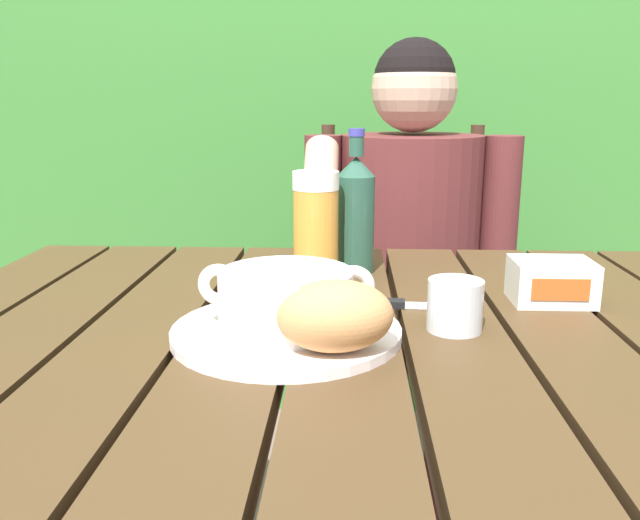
# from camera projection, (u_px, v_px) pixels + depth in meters

# --- Properties ---
(dining_table) EXTENTS (1.17, 0.89, 0.77)m
(dining_table) POSITION_uv_depth(u_px,v_px,m) (346.00, 405.00, 0.83)
(dining_table) COLOR #47331C
(dining_table) RESTS_ON ground_plane
(hedge_backdrop) EXTENTS (3.33, 0.98, 2.86)m
(hedge_backdrop) POSITION_uv_depth(u_px,v_px,m) (321.00, 37.00, 2.29)
(hedge_backdrop) COLOR #3A7D32
(hedge_backdrop) RESTS_ON ground_plane
(chair_near_diner) EXTENTS (0.44, 0.42, 0.98)m
(chair_near_diner) POSITION_uv_depth(u_px,v_px,m) (400.00, 321.00, 1.73)
(chair_near_diner) COLOR #3E281B
(chair_near_diner) RESTS_ON ground_plane
(person_eating) EXTENTS (0.48, 0.47, 1.18)m
(person_eating) POSITION_uv_depth(u_px,v_px,m) (408.00, 258.00, 1.48)
(person_eating) COLOR #5D2828
(person_eating) RESTS_ON ground_plane
(serving_plate) EXTENTS (0.27, 0.27, 0.01)m
(serving_plate) POSITION_uv_depth(u_px,v_px,m) (285.00, 332.00, 0.78)
(serving_plate) COLOR white
(serving_plate) RESTS_ON dining_table
(soup_bowl) EXTENTS (0.21, 0.16, 0.08)m
(soup_bowl) POSITION_uv_depth(u_px,v_px,m) (285.00, 298.00, 0.77)
(soup_bowl) COLOR white
(soup_bowl) RESTS_ON serving_plate
(bread_roll) EXTENTS (0.14, 0.11, 0.08)m
(bread_roll) POSITION_uv_depth(u_px,v_px,m) (334.00, 316.00, 0.70)
(bread_roll) COLOR tan
(bread_roll) RESTS_ON serving_plate
(beer_glass) EXTENTS (0.07, 0.07, 0.17)m
(beer_glass) POSITION_uv_depth(u_px,v_px,m) (315.00, 226.00, 1.01)
(beer_glass) COLOR gold
(beer_glass) RESTS_ON dining_table
(beer_bottle) EXTENTS (0.06, 0.06, 0.23)m
(beer_bottle) POSITION_uv_depth(u_px,v_px,m) (355.00, 213.00, 1.05)
(beer_bottle) COLOR #27503F
(beer_bottle) RESTS_ON dining_table
(water_glass_small) EXTENTS (0.07, 0.07, 0.06)m
(water_glass_small) POSITION_uv_depth(u_px,v_px,m) (454.00, 306.00, 0.79)
(water_glass_small) COLOR silver
(water_glass_small) RESTS_ON dining_table
(butter_tub) EXTENTS (0.11, 0.08, 0.06)m
(butter_tub) POSITION_uv_depth(u_px,v_px,m) (550.00, 281.00, 0.90)
(butter_tub) COLOR white
(butter_tub) RESTS_ON dining_table
(table_knife) EXTENTS (0.15, 0.03, 0.01)m
(table_knife) POSITION_uv_depth(u_px,v_px,m) (402.00, 304.00, 0.89)
(table_knife) COLOR silver
(table_knife) RESTS_ON dining_table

